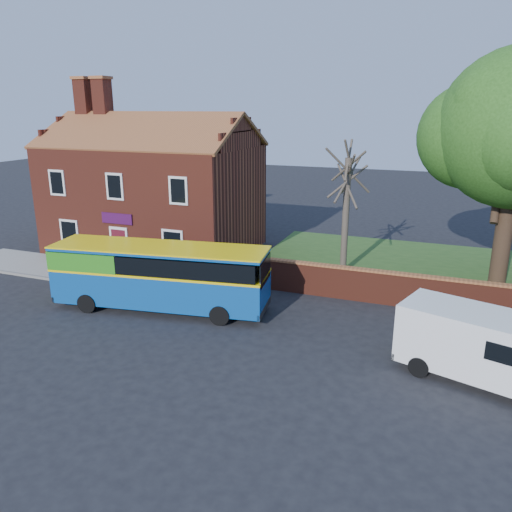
% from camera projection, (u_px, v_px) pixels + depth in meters
% --- Properties ---
extents(ground, '(120.00, 120.00, 0.00)m').
position_uv_depth(ground, '(156.00, 339.00, 19.78)').
color(ground, black).
rests_on(ground, ground).
extents(pavement, '(18.00, 3.50, 0.12)m').
position_uv_depth(pavement, '(102.00, 274.00, 27.31)').
color(pavement, gray).
rests_on(pavement, ground).
extents(kerb, '(18.00, 0.15, 0.14)m').
position_uv_depth(kerb, '(81.00, 284.00, 25.74)').
color(kerb, slate).
rests_on(kerb, ground).
extents(grass_strip, '(26.00, 12.00, 0.04)m').
position_uv_depth(grass_strip, '(493.00, 277.00, 26.93)').
color(grass_strip, '#426B28').
rests_on(grass_strip, ground).
extents(shop_building, '(12.30, 8.13, 10.50)m').
position_uv_depth(shop_building, '(155.00, 196.00, 31.49)').
color(shop_building, maroon).
rests_on(shop_building, ground).
extents(boundary_wall, '(22.00, 0.38, 1.60)m').
position_uv_depth(boundary_wall, '(505.00, 302.00, 21.34)').
color(boundary_wall, maroon).
rests_on(boundary_wall, ground).
extents(bus, '(9.91, 3.83, 2.94)m').
position_uv_depth(bus, '(154.00, 273.00, 22.33)').
color(bus, '#0E4B9B').
rests_on(bus, ground).
extents(van_near, '(5.82, 3.71, 2.38)m').
position_uv_depth(van_near, '(486.00, 345.00, 16.35)').
color(van_near, white).
rests_on(van_near, ground).
extents(bare_tree, '(2.57, 3.07, 6.86)m').
position_uv_depth(bare_tree, '(346.00, 210.00, 26.71)').
color(bare_tree, '#4C4238').
rests_on(bare_tree, ground).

